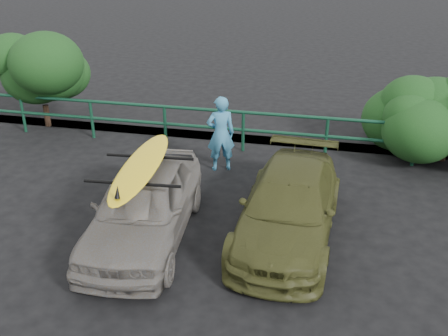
# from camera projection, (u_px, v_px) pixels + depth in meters

# --- Properties ---
(ground) EXTENTS (80.00, 80.00, 0.00)m
(ground) POSITION_uv_depth(u_px,v_px,m) (127.00, 263.00, 8.17)
(ground) COLOR black
(guardrail) EXTENTS (14.00, 0.08, 1.04)m
(guardrail) POSITION_uv_depth(u_px,v_px,m) (203.00, 128.00, 12.36)
(guardrail) COLOR #12412B
(guardrail) RESTS_ON ground
(shrub_left) EXTENTS (3.20, 2.40, 2.50)m
(shrub_left) POSITION_uv_depth(u_px,v_px,m) (33.00, 83.00, 13.34)
(shrub_left) COLOR #1B471A
(shrub_left) RESTS_ON ground
(shrub_right) EXTENTS (3.20, 2.40, 1.90)m
(shrub_right) POSITION_uv_depth(u_px,v_px,m) (416.00, 120.00, 11.64)
(shrub_right) COLOR #1B471A
(shrub_right) RESTS_ON ground
(sedan) EXTENTS (1.85, 3.93, 1.30)m
(sedan) POSITION_uv_depth(u_px,v_px,m) (144.00, 205.00, 8.60)
(sedan) COLOR slate
(sedan) RESTS_ON ground
(olive_vehicle) EXTENTS (1.81, 4.04, 1.15)m
(olive_vehicle) POSITION_uv_depth(u_px,v_px,m) (289.00, 206.00, 8.70)
(olive_vehicle) COLOR #45471F
(olive_vehicle) RESTS_ON ground
(man) EXTENTS (0.74, 0.62, 1.72)m
(man) POSITION_uv_depth(u_px,v_px,m) (221.00, 134.00, 11.06)
(man) COLOR teal
(man) RESTS_ON ground
(roof_rack) EXTENTS (1.66, 1.23, 0.05)m
(roof_rack) POSITION_uv_depth(u_px,v_px,m) (141.00, 170.00, 8.31)
(roof_rack) COLOR black
(roof_rack) RESTS_ON sedan
(surfboard) EXTENTS (0.83, 2.91, 0.08)m
(surfboard) POSITION_uv_depth(u_px,v_px,m) (141.00, 166.00, 8.28)
(surfboard) COLOR yellow
(surfboard) RESTS_ON roof_rack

